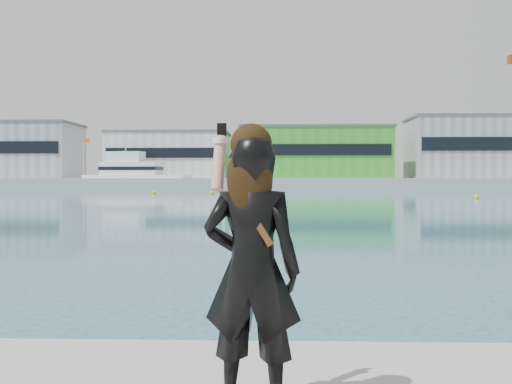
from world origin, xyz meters
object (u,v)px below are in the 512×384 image
buoy_extra (154,194)px  woman (251,262)px  buoy_near (477,199)px  buoy_far (212,194)px  motor_yacht (134,175)px

buoy_extra → woman: 81.40m
buoy_near → buoy_extra: (-36.40, 18.07, 0.00)m
buoy_far → buoy_extra: size_ratio=1.00×
buoy_extra → motor_yacht: bearing=106.8°
buoy_far → woman: (8.48, -78.29, 1.66)m
buoy_near → buoy_far: (-28.61, 16.62, 0.00)m
woman → buoy_far: bearing=-76.6°
motor_yacht → buoy_extra: (10.70, -35.34, -2.57)m
buoy_near → buoy_far: same height
buoy_extra → woman: (16.27, -79.74, 1.66)m
buoy_near → buoy_far: bearing=149.8°
buoy_near → buoy_far: 33.09m
motor_yacht → buoy_near: (47.10, -53.41, -2.57)m
motor_yacht → buoy_near: motor_yacht is taller
buoy_far → woman: size_ratio=0.29×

